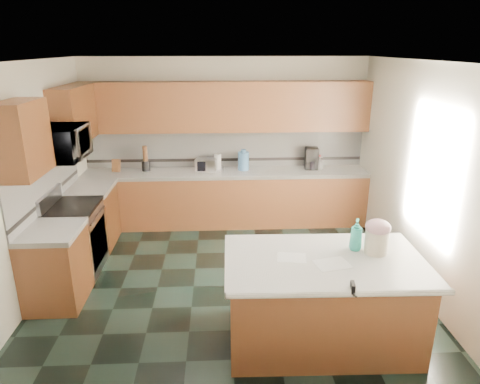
{
  "coord_description": "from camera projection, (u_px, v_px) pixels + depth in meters",
  "views": [
    {
      "loc": [
        -0.1,
        -4.7,
        2.85
      ],
      "look_at": [
        0.15,
        0.35,
        1.12
      ],
      "focal_mm": 32.0,
      "sensor_mm": 36.0,
      "label": 1
    }
  ],
  "objects": [
    {
      "name": "floor",
      "position": [
        229.0,
        285.0,
        5.37
      ],
      "size": [
        4.6,
        4.6,
        0.0
      ],
      "primitive_type": "plane",
      "color": "black",
      "rests_on": "ground"
    },
    {
      "name": "ceiling",
      "position": [
        227.0,
        61.0,
        4.5
      ],
      "size": [
        4.6,
        4.6,
        0.0
      ],
      "primitive_type": "plane",
      "color": "white",
      "rests_on": "ground"
    },
    {
      "name": "wall_back",
      "position": [
        225.0,
        141.0,
        7.13
      ],
      "size": [
        4.6,
        0.04,
        2.7
      ],
      "primitive_type": "cube",
      "color": "white",
      "rests_on": "ground"
    },
    {
      "name": "wall_front",
      "position": [
        237.0,
        293.0,
        2.74
      ],
      "size": [
        4.6,
        0.04,
        2.7
      ],
      "primitive_type": "cube",
      "color": "white",
      "rests_on": "ground"
    },
    {
      "name": "wall_left",
      "position": [
        23.0,
        186.0,
        4.83
      ],
      "size": [
        0.04,
        4.6,
        2.7
      ],
      "primitive_type": "cube",
      "color": "white",
      "rests_on": "ground"
    },
    {
      "name": "wall_right",
      "position": [
        425.0,
        180.0,
        5.04
      ],
      "size": [
        0.04,
        4.6,
        2.7
      ],
      "primitive_type": "cube",
      "color": "white",
      "rests_on": "ground"
    },
    {
      "name": "back_base_cab",
      "position": [
        226.0,
        199.0,
        7.12
      ],
      "size": [
        4.6,
        0.6,
        0.86
      ],
      "primitive_type": "cube",
      "color": "black",
      "rests_on": "ground"
    },
    {
      "name": "back_countertop",
      "position": [
        226.0,
        173.0,
        6.97
      ],
      "size": [
        4.6,
        0.64,
        0.06
      ],
      "primitive_type": "cube",
      "color": "white",
      "rests_on": "back_base_cab"
    },
    {
      "name": "back_upper_cab",
      "position": [
        225.0,
        107.0,
        6.76
      ],
      "size": [
        4.6,
        0.33,
        0.78
      ],
      "primitive_type": "cube",
      "color": "black",
      "rests_on": "wall_back"
    },
    {
      "name": "back_backsplash",
      "position": [
        225.0,
        148.0,
        7.13
      ],
      "size": [
        4.6,
        0.02,
        0.63
      ],
      "primitive_type": "cube",
      "color": "silver",
      "rests_on": "back_countertop"
    },
    {
      "name": "back_accent_band",
      "position": [
        225.0,
        160.0,
        7.19
      ],
      "size": [
        4.6,
        0.01,
        0.05
      ],
      "primitive_type": "cube",
      "color": "black",
      "rests_on": "back_countertop"
    },
    {
      "name": "left_base_cab_rear",
      "position": [
        93.0,
        218.0,
        6.36
      ],
      "size": [
        0.6,
        0.82,
        0.86
      ],
      "primitive_type": "cube",
      "color": "black",
      "rests_on": "ground"
    },
    {
      "name": "left_counter_rear",
      "position": [
        89.0,
        188.0,
        6.21
      ],
      "size": [
        0.64,
        0.82,
        0.06
      ],
      "primitive_type": "cube",
      "color": "white",
      "rests_on": "left_base_cab_rear"
    },
    {
      "name": "left_base_cab_front",
      "position": [
        56.0,
        268.0,
        4.91
      ],
      "size": [
        0.6,
        0.72,
        0.86
      ],
      "primitive_type": "cube",
      "color": "black",
      "rests_on": "ground"
    },
    {
      "name": "left_counter_front",
      "position": [
        50.0,
        232.0,
        4.76
      ],
      "size": [
        0.64,
        0.72,
        0.06
      ],
      "primitive_type": "cube",
      "color": "white",
      "rests_on": "left_base_cab_front"
    },
    {
      "name": "left_backsplash",
      "position": [
        46.0,
        181.0,
        5.38
      ],
      "size": [
        0.02,
        2.3,
        0.63
      ],
      "primitive_type": "cube",
      "color": "silver",
      "rests_on": "wall_left"
    },
    {
      "name": "left_accent_band",
      "position": [
        49.0,
        196.0,
        5.45
      ],
      "size": [
        0.01,
        2.3,
        0.05
      ],
      "primitive_type": "cube",
      "color": "black",
      "rests_on": "wall_left"
    },
    {
      "name": "left_upper_cab_rear",
      "position": [
        74.0,
        115.0,
        5.99
      ],
      "size": [
        0.33,
        1.09,
        0.78
      ],
      "primitive_type": "cube",
      "color": "black",
      "rests_on": "wall_left"
    },
    {
      "name": "left_upper_cab_front",
      "position": [
        22.0,
        139.0,
        4.42
      ],
      "size": [
        0.33,
        0.72,
        0.78
      ],
      "primitive_type": "cube",
      "color": "black",
      "rests_on": "wall_left"
    },
    {
      "name": "range_body",
      "position": [
        76.0,
        240.0,
        5.61
      ],
      "size": [
        0.6,
        0.76,
        0.88
      ],
      "primitive_type": "cube",
      "color": "#B7B7BC",
      "rests_on": "ground"
    },
    {
      "name": "range_oven_door",
      "position": [
        99.0,
        242.0,
        5.63
      ],
      "size": [
        0.02,
        0.68,
        0.55
      ],
      "primitive_type": "cube",
      "color": "black",
      "rests_on": "range_body"
    },
    {
      "name": "range_cooktop",
      "position": [
        72.0,
        207.0,
        5.46
      ],
      "size": [
        0.62,
        0.78,
        0.04
      ],
      "primitive_type": "cube",
      "color": "black",
      "rests_on": "range_body"
    },
    {
      "name": "range_handle",
      "position": [
        98.0,
        215.0,
        5.51
      ],
      "size": [
        0.02,
        0.66,
        0.02
      ],
      "primitive_type": "cylinder",
      "rotation": [
        1.57,
        0.0,
        0.0
      ],
      "color": "#B7B7BC",
      "rests_on": "range_body"
    },
    {
      "name": "range_backguard",
      "position": [
        50.0,
        199.0,
        5.41
      ],
      "size": [
        0.06,
        0.76,
        0.18
      ],
      "primitive_type": "cube",
      "color": "#B7B7BC",
      "rests_on": "range_body"
    },
    {
      "name": "microwave",
      "position": [
        63.0,
        143.0,
        5.19
      ],
      "size": [
        0.5,
        0.73,
        0.41
      ],
      "primitive_type": "imported",
      "rotation": [
        0.0,
        0.0,
        1.57
      ],
      "color": "#B7B7BC",
      "rests_on": "wall_left"
    },
    {
      "name": "island_base",
      "position": [
        321.0,
        303.0,
        4.26
      ],
      "size": [
        1.84,
        1.08,
        0.86
      ],
      "primitive_type": "cube",
      "rotation": [
        0.0,
        0.0,
        -0.02
      ],
      "color": "black",
      "rests_on": "ground"
    },
    {
      "name": "island_top",
      "position": [
        324.0,
        261.0,
        4.11
      ],
      "size": [
        1.94,
        1.18,
        0.06
      ],
      "primitive_type": "cube",
      "rotation": [
        0.0,
        0.0,
        -0.02
      ],
      "color": "white",
      "rests_on": "island_base"
    },
    {
      "name": "island_bullnose",
      "position": [
        340.0,
        294.0,
        3.57
      ],
      "size": [
        1.91,
        0.1,
        0.06
      ],
      "primitive_type": "cylinder",
      "rotation": [
        0.0,
        1.57,
        -0.02
      ],
      "color": "white",
      "rests_on": "island_base"
    },
    {
      "name": "treat_jar",
      "position": [
        376.0,
        242.0,
        4.18
      ],
      "size": [
        0.29,
        0.29,
        0.24
      ],
      "primitive_type": "cylinder",
      "rotation": [
        0.0,
        0.0,
        0.35
      ],
      "color": "beige",
      "rests_on": "island_top"
    },
    {
      "name": "treat_jar_lid",
      "position": [
        378.0,
        227.0,
        4.13
      ],
      "size": [
        0.24,
        0.24,
        0.15
      ],
      "primitive_type": "ellipsoid",
      "color": "#D098A9",
      "rests_on": "treat_jar"
    },
    {
      "name": "treat_jar_knob",
      "position": [
        379.0,
        222.0,
        4.11
      ],
      "size": [
        0.08,
        0.03,
        0.03
      ],
      "primitive_type": "cylinder",
      "rotation": [
        0.0,
        1.57,
        0.0
      ],
      "color": "tan",
      "rests_on": "treat_jar_lid"
    },
    {
      "name": "treat_jar_knob_end_l",
      "position": [
        374.0,
        222.0,
        4.11
      ],
      "size": [
        0.04,
        0.04,
        0.04
      ],
      "primitive_type": "sphere",
      "color": "tan",
      "rests_on": "treat_jar_lid"
    },
    {
      "name": "treat_jar_knob_end_r",
      "position": [
        383.0,
        222.0,
        4.12
      ],
      "size": [
        0.04,
        0.04,
        0.04
      ],
      "primitive_type": "sphere",
      "color": "tan",
      "rests_on": "treat_jar_lid"
    },
    {
      "name": "soap_bottle_island",
      "position": [
        356.0,
        235.0,
        4.23
      ],
      "size": [
        0.17,
        0.17,
        0.33
      ],
      "primitive_type": "imported",
      "rotation": [
        0.0,
        0.0,
        -0.43
      ],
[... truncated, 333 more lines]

